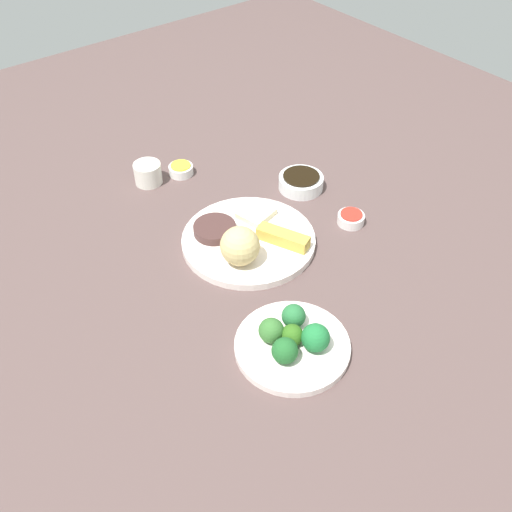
{
  "coord_description": "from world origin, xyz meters",
  "views": [
    {
      "loc": [
        0.52,
        0.75,
        0.82
      ],
      "look_at": [
        0.01,
        0.1,
        0.06
      ],
      "focal_mm": 40.98,
      "sensor_mm": 36.0,
      "label": 1
    }
  ],
  "objects_px": {
    "soy_sauce_bowl": "(301,182)",
    "main_plate": "(249,240)",
    "teacup": "(148,173)",
    "broccoli_plate": "(292,346)",
    "sauce_ramekin_sweet_and_sour": "(351,219)",
    "sauce_ramekin_hot_mustard": "(181,170)"
  },
  "relations": [
    {
      "from": "soy_sauce_bowl",
      "to": "teacup",
      "type": "relative_size",
      "value": 1.61
    },
    {
      "from": "sauce_ramekin_sweet_and_sour",
      "to": "teacup",
      "type": "distance_m",
      "value": 0.48
    },
    {
      "from": "broccoli_plate",
      "to": "soy_sauce_bowl",
      "type": "bearing_deg",
      "value": -133.35
    },
    {
      "from": "main_plate",
      "to": "teacup",
      "type": "xyz_separation_m",
      "value": [
        0.05,
        -0.32,
        0.02
      ]
    },
    {
      "from": "soy_sauce_bowl",
      "to": "sauce_ramekin_sweet_and_sour",
      "type": "bearing_deg",
      "value": 89.79
    },
    {
      "from": "soy_sauce_bowl",
      "to": "teacup",
      "type": "xyz_separation_m",
      "value": [
        0.26,
        -0.24,
        0.01
      ]
    },
    {
      "from": "main_plate",
      "to": "broccoli_plate",
      "type": "xyz_separation_m",
      "value": [
        0.11,
        0.27,
        -0.0
      ]
    },
    {
      "from": "sauce_ramekin_sweet_and_sour",
      "to": "teacup",
      "type": "height_order",
      "value": "teacup"
    },
    {
      "from": "sauce_ramekin_sweet_and_sour",
      "to": "teacup",
      "type": "relative_size",
      "value": 0.91
    },
    {
      "from": "sauce_ramekin_hot_mustard",
      "to": "broccoli_plate",
      "type": "bearing_deg",
      "value": 76.2
    },
    {
      "from": "sauce_ramekin_sweet_and_sour",
      "to": "sauce_ramekin_hot_mustard",
      "type": "distance_m",
      "value": 0.43
    },
    {
      "from": "main_plate",
      "to": "teacup",
      "type": "relative_size",
      "value": 4.35
    },
    {
      "from": "main_plate",
      "to": "sauce_ramekin_sweet_and_sour",
      "type": "bearing_deg",
      "value": 158.62
    },
    {
      "from": "broccoli_plate",
      "to": "soy_sauce_bowl",
      "type": "distance_m",
      "value": 0.47
    },
    {
      "from": "soy_sauce_bowl",
      "to": "main_plate",
      "type": "bearing_deg",
      "value": 20.23
    },
    {
      "from": "main_plate",
      "to": "soy_sauce_bowl",
      "type": "height_order",
      "value": "soy_sauce_bowl"
    },
    {
      "from": "soy_sauce_bowl",
      "to": "sauce_ramekin_sweet_and_sour",
      "type": "height_order",
      "value": "soy_sauce_bowl"
    },
    {
      "from": "broccoli_plate",
      "to": "sauce_ramekin_sweet_and_sour",
      "type": "xyz_separation_m",
      "value": [
        -0.32,
        -0.18,
        0.0
      ]
    },
    {
      "from": "sauce_ramekin_hot_mustard",
      "to": "main_plate",
      "type": "bearing_deg",
      "value": 84.62
    },
    {
      "from": "sauce_ramekin_sweet_and_sour",
      "to": "sauce_ramekin_hot_mustard",
      "type": "height_order",
      "value": "same"
    },
    {
      "from": "main_plate",
      "to": "soy_sauce_bowl",
      "type": "distance_m",
      "value": 0.23
    },
    {
      "from": "sauce_ramekin_sweet_and_sour",
      "to": "teacup",
      "type": "xyz_separation_m",
      "value": [
        0.26,
        -0.4,
        0.01
      ]
    }
  ]
}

